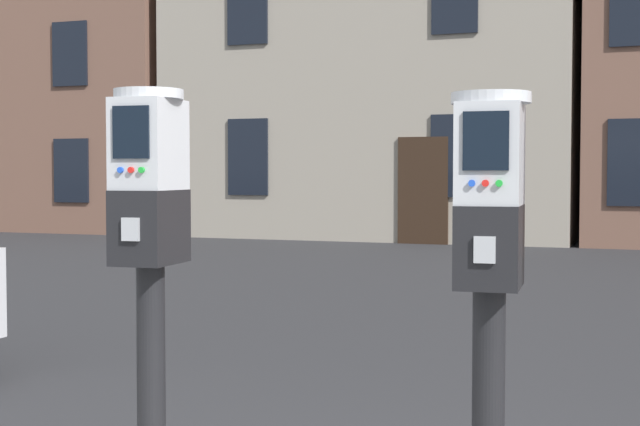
{
  "coord_description": "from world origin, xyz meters",
  "views": [
    {
      "loc": [
        0.79,
        -2.81,
        1.42
      ],
      "look_at": [
        -0.16,
        -0.22,
        1.3
      ],
      "focal_mm": 51.36,
      "sensor_mm": 36.0,
      "label": 1
    }
  ],
  "objects": [
    {
      "name": "townhouse_brick_corner",
      "position": [
        -5.05,
        17.62,
        4.72
      ],
      "size": [
        8.73,
        5.95,
        9.42
      ],
      "color": "#9E9384",
      "rests_on": "ground_plane"
    },
    {
      "name": "parking_meter_near_kerb",
      "position": [
        -0.69,
        -0.32,
        1.2
      ],
      "size": [
        0.23,
        0.26,
        1.54
      ],
      "rotation": [
        0.0,
        0.0,
        -1.51
      ],
      "color": "black",
      "rests_on": "sidewalk_slab"
    },
    {
      "name": "townhouse_brownstone",
      "position": [
        -13.55,
        17.31,
        5.26
      ],
      "size": [
        7.69,
        5.33,
        10.5
      ],
      "color": "brown",
      "rests_on": "ground_plane"
    },
    {
      "name": "parking_meter_twin_adjacent",
      "position": [
        0.37,
        -0.32,
        1.17
      ],
      "size": [
        0.23,
        0.26,
        1.5
      ],
      "rotation": [
        0.0,
        0.0,
        -1.51
      ],
      "color": "black",
      "rests_on": "sidewalk_slab"
    }
  ]
}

